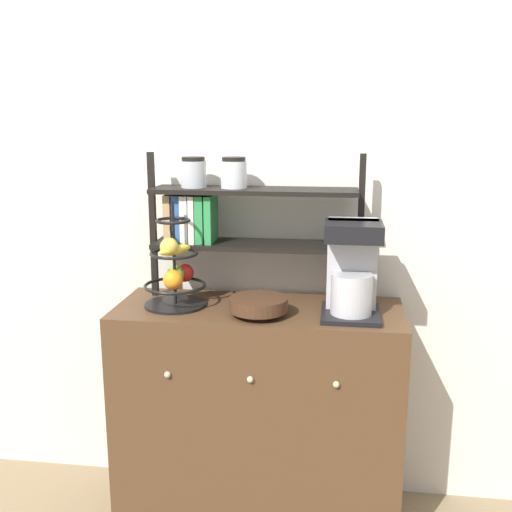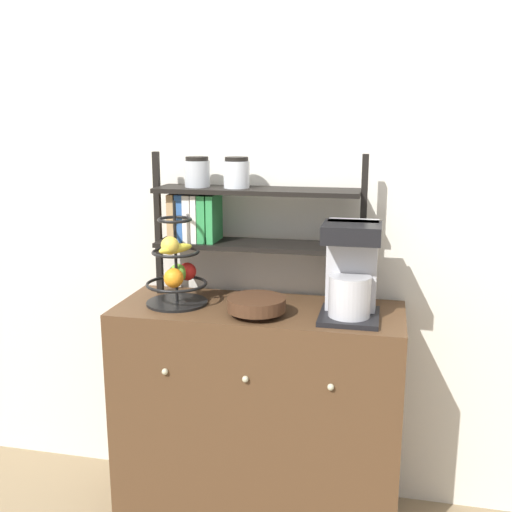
% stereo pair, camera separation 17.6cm
% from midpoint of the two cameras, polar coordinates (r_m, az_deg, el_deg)
% --- Properties ---
extents(wall_back, '(7.00, 0.05, 2.60)m').
position_cam_midpoint_polar(wall_back, '(2.48, 3.57, 5.70)').
color(wall_back, silver).
rests_on(wall_back, ground_plane).
extents(sideboard, '(1.11, 0.45, 0.90)m').
position_cam_midpoint_polar(sideboard, '(2.49, 2.32, -14.89)').
color(sideboard, '#4C331E').
rests_on(sideboard, ground_plane).
extents(coffee_maker, '(0.21, 0.24, 0.35)m').
position_cam_midpoint_polar(coffee_maker, '(2.20, 11.31, -1.41)').
color(coffee_maker, black).
rests_on(coffee_maker, sideboard).
extents(fruit_stand, '(0.24, 0.24, 0.41)m').
position_cam_midpoint_polar(fruit_stand, '(2.33, -5.43, -1.43)').
color(fruit_stand, black).
rests_on(fruit_stand, sideboard).
extents(wooden_bowl, '(0.22, 0.22, 0.07)m').
position_cam_midpoint_polar(wooden_bowl, '(2.21, 2.33, -4.71)').
color(wooden_bowl, '#422819').
rests_on(wooden_bowl, sideboard).
extents(shelf_hutch, '(0.85, 0.20, 0.58)m').
position_cam_midpoint_polar(shelf_hutch, '(2.37, -0.49, 4.37)').
color(shelf_hutch, black).
rests_on(shelf_hutch, sideboard).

